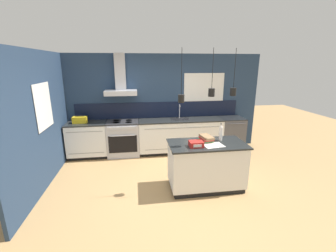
% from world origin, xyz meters
% --- Properties ---
extents(ground_plane, '(16.00, 16.00, 0.00)m').
position_xyz_m(ground_plane, '(0.00, 0.00, 0.00)').
color(ground_plane, tan).
rests_on(ground_plane, ground).
extents(wall_back, '(5.60, 2.39, 2.60)m').
position_xyz_m(wall_back, '(-0.06, 2.00, 1.36)').
color(wall_back, navy).
rests_on(wall_back, ground_plane).
extents(wall_left, '(0.08, 3.80, 2.60)m').
position_xyz_m(wall_left, '(-2.43, 0.70, 1.30)').
color(wall_left, navy).
rests_on(wall_left, ground_plane).
extents(counter_run_left, '(0.99, 0.64, 0.91)m').
position_xyz_m(counter_run_left, '(-1.88, 1.69, 0.46)').
color(counter_run_left, black).
rests_on(counter_run_left, ground_plane).
extents(counter_run_sink, '(2.26, 0.64, 1.28)m').
position_xyz_m(counter_run_sink, '(0.55, 1.69, 0.46)').
color(counter_run_sink, black).
rests_on(counter_run_sink, ground_plane).
extents(oven_range, '(0.81, 0.66, 0.91)m').
position_xyz_m(oven_range, '(-0.98, 1.69, 0.46)').
color(oven_range, '#B5B5BA').
rests_on(oven_range, ground_plane).
extents(dishwasher, '(0.63, 0.65, 0.91)m').
position_xyz_m(dishwasher, '(1.98, 1.69, 0.46)').
color(dishwasher, '#4C4C51').
rests_on(dishwasher, ground_plane).
extents(kitchen_island, '(1.44, 0.76, 0.91)m').
position_xyz_m(kitchen_island, '(0.67, -0.21, 0.46)').
color(kitchen_island, black).
rests_on(kitchen_island, ground_plane).
extents(bottle_on_island, '(0.07, 0.07, 0.34)m').
position_xyz_m(bottle_on_island, '(0.97, -0.09, 1.05)').
color(bottle_on_island, silver).
rests_on(bottle_on_island, kitchen_island).
extents(book_stack, '(0.27, 0.36, 0.11)m').
position_xyz_m(book_stack, '(0.68, -0.10, 0.96)').
color(book_stack, '#4C7F4C').
rests_on(book_stack, kitchen_island).
extents(red_supply_box, '(0.24, 0.20, 0.10)m').
position_xyz_m(red_supply_box, '(0.41, -0.36, 0.96)').
color(red_supply_box, red).
rests_on(red_supply_box, kitchen_island).
extents(paper_pile, '(0.38, 0.31, 0.01)m').
position_xyz_m(paper_pile, '(0.74, -0.35, 0.91)').
color(paper_pile, silver).
rests_on(paper_pile, kitchen_island).
extents(yellow_toolbox, '(0.34, 0.18, 0.19)m').
position_xyz_m(yellow_toolbox, '(-2.02, 1.69, 0.99)').
color(yellow_toolbox, gold).
rests_on(yellow_toolbox, counter_run_left).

